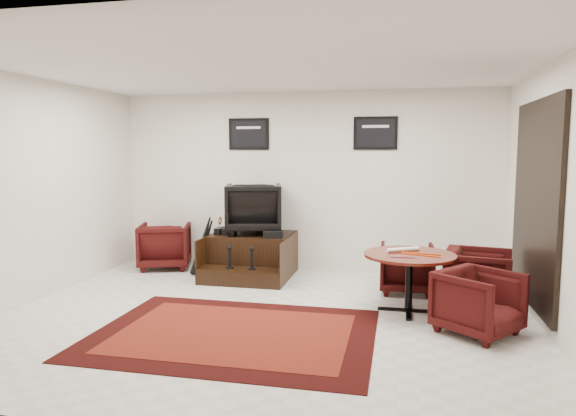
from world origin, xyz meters
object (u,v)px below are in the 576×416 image
Objects in this scene: armchair_side at (165,243)px; table_chair_window at (478,275)px; table_chair_back at (407,266)px; meeting_table at (409,261)px; shine_chair at (254,206)px; table_chair_corner at (479,299)px; shine_podium at (252,256)px.

table_chair_window is (4.64, -1.11, -0.01)m from armchair_side.
meeting_table is at bearing 89.81° from table_chair_back.
armchair_side is 1.12× the size of table_chair_back.
shine_chair is 3.69m from table_chair_corner.
shine_chair is at bearing 82.19° from table_chair_window.
shine_chair reaches higher than table_chair_corner.
meeting_table is 1.37× the size of table_chair_window.
shine_chair is at bearing -14.89° from table_chair_back.
table_chair_back is at bearing -10.53° from shine_podium.
armchair_side is 3.85m from table_chair_back.
table_chair_window is at bearing -16.18° from shine_podium.
shine_chair is 0.80× the size of meeting_table.
table_chair_back is 0.92× the size of table_chair_window.
table_chair_corner is (2.99, -1.91, 0.07)m from shine_podium.
table_chair_back is 1.64m from table_chair_corner.
shine_chair is 2.75m from meeting_table.
meeting_table is (2.30, -1.30, 0.31)m from shine_podium.
table_chair_back reaches higher than shine_podium.
table_chair_corner is at bearing 114.23° from table_chair_back.
shine_chair reaches higher than meeting_table.
table_chair_window is at bearing 148.62° from armchair_side.
table_chair_back is at bearing 64.44° from table_chair_corner.
shine_podium is 3.55m from table_chair_corner.
meeting_table is at bearing 140.58° from armchair_side.
meeting_table is 1.48× the size of table_chair_back.
shine_chair is 3.36m from table_chair_window.
armchair_side is 1.09× the size of table_chair_corner.
shine_chair is 1.65m from armchair_side.
shine_podium is 2.66m from meeting_table.
armchair_side is at bearing -17.23° from shine_chair.
meeting_table is (3.81, -1.50, 0.21)m from armchair_side.
meeting_table is 0.95m from table_chair_corner.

